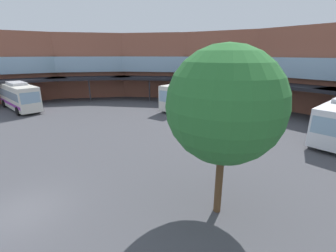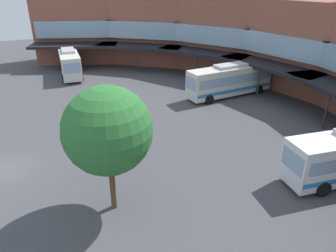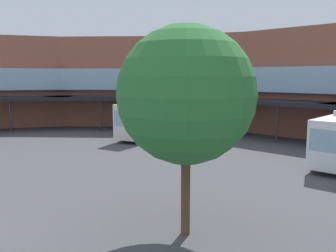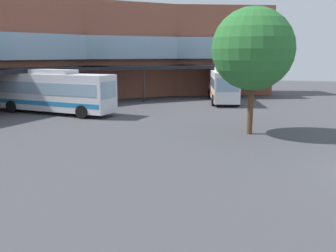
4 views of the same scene
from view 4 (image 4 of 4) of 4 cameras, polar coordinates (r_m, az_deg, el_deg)
name	(u,v)px [view 4 (image 4 of 4)]	position (r m, az deg, el deg)	size (l,w,h in m)	color
bus_1	(54,91)	(34.31, -16.91, 5.06)	(4.32, 11.56, 3.85)	white
bus_2	(223,84)	(41.61, 8.37, 6.28)	(10.62, 4.60, 3.72)	white
plaza_tree	(253,49)	(24.72, 12.80, 11.35)	(5.25, 5.25, 8.12)	brown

